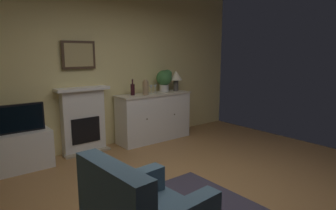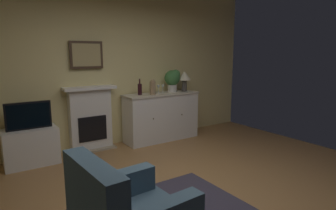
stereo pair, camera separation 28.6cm
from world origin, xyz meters
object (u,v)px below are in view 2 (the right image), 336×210
object	(u,v)px
wine_glass_center	(163,87)
vase_decorative	(153,87)
potted_plant_small	(173,79)
fireplace_unit	(91,119)
tv_set	(28,116)
table_lamp	(184,77)
wine_glass_left	(158,87)
tv_cabinet	(31,147)
framed_picture	(86,55)
wine_bottle	(140,89)
sideboard_cabinet	(161,117)

from	to	relation	value
wine_glass_center	vase_decorative	distance (m)	0.26
vase_decorative	potted_plant_small	bearing A→B (deg)	10.58
fireplace_unit	tv_set	distance (m)	1.01
fireplace_unit	potted_plant_small	bearing A→B (deg)	-4.68
table_lamp	wine_glass_left	world-z (taller)	table_lamp
wine_glass_center	tv_set	size ratio (longest dim) A/B	0.27
table_lamp	tv_cabinet	distance (m)	2.98
fireplace_unit	potted_plant_small	size ratio (longest dim) A/B	2.56
potted_plant_small	framed_picture	bearing A→B (deg)	173.73
wine_glass_center	tv_set	distance (m)	2.34
framed_picture	table_lamp	size ratio (longest dim) A/B	1.37
fireplace_unit	framed_picture	xyz separation A→B (m)	(0.00, 0.05, 1.07)
fireplace_unit	tv_cabinet	bearing A→B (deg)	-170.55
tv_cabinet	tv_set	distance (m)	0.48
vase_decorative	tv_set	world-z (taller)	vase_decorative
wine_glass_center	potted_plant_small	bearing A→B (deg)	9.65
table_lamp	vase_decorative	size ratio (longest dim) A/B	1.42
vase_decorative	tv_set	size ratio (longest dim) A/B	0.45
framed_picture	vase_decorative	xyz separation A→B (m)	(1.10, -0.27, -0.58)
wine_bottle	sideboard_cabinet	bearing A→B (deg)	-5.85
sideboard_cabinet	wine_glass_left	size ratio (longest dim) A/B	8.86
fireplace_unit	wine_glass_center	distance (m)	1.45
sideboard_cabinet	wine_bottle	world-z (taller)	wine_bottle
wine_glass_center	framed_picture	bearing A→B (deg)	170.74
sideboard_cabinet	wine_glass_center	xyz separation A→B (m)	(0.04, 0.00, 0.57)
wine_bottle	tv_set	bearing A→B (deg)	-178.39
wine_glass_left	tv_cabinet	xyz separation A→B (m)	(-2.22, 0.04, -0.75)
vase_decorative	framed_picture	bearing A→B (deg)	166.10
vase_decorative	tv_cabinet	world-z (taller)	vase_decorative
wine_glass_left	sideboard_cabinet	bearing A→B (deg)	16.54
framed_picture	wine_glass_left	size ratio (longest dim) A/B	3.33
table_lamp	wine_glass_center	distance (m)	0.53
wine_glass_center	sideboard_cabinet	bearing A→B (deg)	-177.65
fireplace_unit	sideboard_cabinet	size ratio (longest dim) A/B	0.75
sideboard_cabinet	potted_plant_small	bearing A→B (deg)	8.72
table_lamp	potted_plant_small	xyz separation A→B (m)	(-0.25, 0.05, -0.02)
wine_bottle	vase_decorative	world-z (taller)	wine_bottle
sideboard_cabinet	tv_cabinet	xyz separation A→B (m)	(-2.29, 0.02, -0.17)
sideboard_cabinet	table_lamp	distance (m)	0.91
wine_glass_left	potted_plant_small	xyz separation A→B (m)	(0.37, 0.07, 0.13)
tv_set	framed_picture	bearing A→B (deg)	13.31
wine_bottle	tv_cabinet	distance (m)	2.00
table_lamp	potted_plant_small	world-z (taller)	potted_plant_small
framed_picture	tv_set	xyz separation A→B (m)	(-0.98, -0.23, -0.86)
wine_bottle	wine_glass_left	bearing A→B (deg)	-10.33
sideboard_cabinet	tv_set	bearing A→B (deg)	-179.80
wine_glass_left	tv_set	distance (m)	2.24
sideboard_cabinet	tv_cabinet	world-z (taller)	sideboard_cabinet
tv_set	potted_plant_small	distance (m)	2.62
fireplace_unit	table_lamp	xyz separation A→B (m)	(1.86, -0.18, 0.63)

